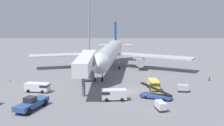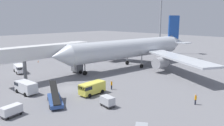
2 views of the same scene
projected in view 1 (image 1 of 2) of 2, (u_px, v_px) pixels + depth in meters
The scene contains 14 objects.
ground_plane at pixel (130, 91), 59.53m from camera, with size 300.00×300.00×0.00m, color slate.
airplane_at_gate at pixel (111, 53), 82.97m from camera, with size 50.59×47.49×14.19m.
jet_bridge at pixel (87, 63), 60.67m from camera, with size 3.47×20.74×7.68m.
pushback_tug at pixel (33, 103), 47.61m from camera, with size 4.73×7.86×2.31m.
belt_loader_truck at pixel (157, 95), 53.64m from camera, with size 6.38×4.41×3.02m.
service_van_mid_center at pixel (39, 87), 58.66m from camera, with size 5.53×3.08×1.92m.
service_van_rear_right at pixel (114, 94), 52.72m from camera, with size 4.88×2.49×2.12m.
service_van_rear_left at pixel (155, 84), 60.44m from camera, with size 2.32×4.95×2.13m.
baggage_cart_far_center at pixel (162, 106), 47.08m from camera, with size 1.81×2.95×1.52m.
baggage_cart_far_left at pixel (184, 88), 58.58m from camera, with size 2.38×1.61×1.59m.
ground_crew_worker_foreground at pixel (154, 81), 64.94m from camera, with size 0.35×0.35×1.74m.
ground_crew_worker_midground at pixel (210, 78), 68.59m from camera, with size 0.45×0.45×1.70m.
safety_cone_alpha at pixel (11, 80), 68.54m from camera, with size 0.33×0.33×0.50m.
apron_light_mast at pixel (90, 8), 106.66m from camera, with size 2.40×2.40×28.36m.
Camera 1 is at (-3.69, -57.70, 15.89)m, focal length 43.88 mm.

